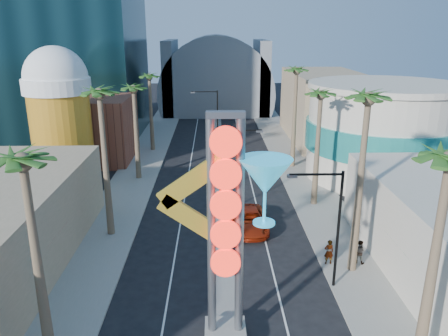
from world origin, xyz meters
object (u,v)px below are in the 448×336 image
(red_pickup, at_px, (250,220))
(pedestrian_b, at_px, (359,252))
(pedestrian_a, at_px, (329,252))
(neon_sign, at_px, (242,217))

(red_pickup, distance_m, pedestrian_b, 9.44)
(pedestrian_a, relative_size, pedestrian_b, 1.06)
(pedestrian_b, bearing_deg, red_pickup, -9.25)
(pedestrian_b, bearing_deg, neon_sign, 71.24)
(red_pickup, height_order, pedestrian_b, pedestrian_b)
(pedestrian_a, bearing_deg, neon_sign, 45.31)
(pedestrian_a, bearing_deg, pedestrian_b, 178.31)
(neon_sign, height_order, red_pickup, neon_sign)
(pedestrian_a, distance_m, pedestrian_b, 2.20)
(red_pickup, bearing_deg, pedestrian_a, -51.98)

